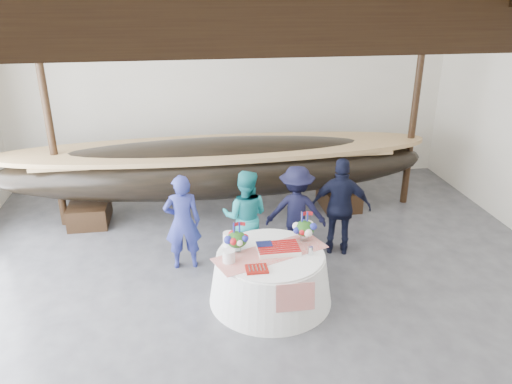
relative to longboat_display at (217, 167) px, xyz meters
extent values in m
cube|color=#3D3D42|center=(0.48, -4.11, -1.01)|extent=(10.00, 12.00, 0.01)
cube|color=silver|center=(0.48, 1.89, 1.24)|extent=(10.00, 0.02, 4.50)
cylinder|color=black|center=(-3.02, 0.00, 1.24)|extent=(0.14, 0.14, 4.50)
cylinder|color=black|center=(3.98, 0.00, 1.24)|extent=(0.14, 0.14, 4.50)
cube|color=black|center=(-2.53, 0.00, -0.80)|extent=(0.74, 0.95, 0.42)
cube|color=black|center=(2.53, 0.00, -0.80)|extent=(0.74, 0.95, 0.42)
ellipsoid|color=black|center=(0.00, 0.00, -0.01)|extent=(8.44, 1.69, 1.16)
cube|color=#9E7A4C|center=(0.00, 0.00, 0.31)|extent=(6.75, 1.11, 0.06)
cone|color=white|center=(0.51, -3.08, -0.64)|extent=(1.81, 1.81, 0.75)
cylinder|color=white|center=(0.51, -3.08, -0.25)|extent=(1.54, 1.54, 0.04)
cube|color=red|center=(0.51, -3.08, -0.23)|extent=(1.76, 1.10, 0.01)
cube|color=white|center=(0.62, -3.04, -0.20)|extent=(0.60, 0.40, 0.07)
cylinder|color=white|center=(-0.11, -3.23, -0.14)|extent=(0.18, 0.18, 0.18)
cylinder|color=white|center=(-0.06, -2.76, -0.13)|extent=(0.18, 0.18, 0.21)
cube|color=maroon|center=(0.24, -3.50, -0.22)|extent=(0.30, 0.24, 0.03)
cone|color=silver|center=(1.06, -3.20, -0.17)|extent=(0.09, 0.09, 0.12)
imported|color=navy|center=(-0.73, -1.94, -0.20)|extent=(0.60, 0.40, 1.62)
imported|color=teal|center=(0.30, -1.87, -0.21)|extent=(0.91, 0.79, 1.61)
imported|color=black|center=(1.18, -1.78, -0.21)|extent=(1.13, 0.79, 1.59)
imported|color=black|center=(1.93, -1.87, -0.15)|extent=(1.09, 0.69, 1.72)
camera|label=1|loc=(-0.66, -9.23, 3.37)|focal=35.00mm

